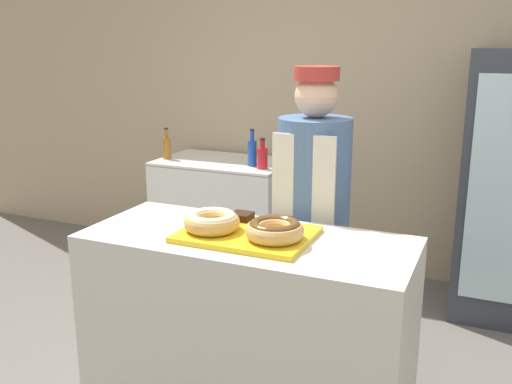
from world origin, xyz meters
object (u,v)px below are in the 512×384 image
(donut_light_glaze, at_px, (212,221))
(bottle_red, at_px, (262,157))
(brownie_back_left, at_px, (242,216))
(baker_person, at_px, (313,219))
(chest_freezer, at_px, (225,213))
(brownie_back_right, at_px, (280,221))
(bottle_blue, at_px, (252,152))
(bottle_amber, at_px, (167,147))
(donut_chocolate_glaze, at_px, (275,229))
(serving_tray, at_px, (247,234))

(donut_light_glaze, relative_size, bottle_red, 1.11)
(brownie_back_left, bearing_deg, baker_person, 62.47)
(chest_freezer, bearing_deg, brownie_back_right, -55.70)
(bottle_blue, relative_size, bottle_red, 1.23)
(chest_freezer, distance_m, bottle_amber, 0.70)
(brownie_back_left, bearing_deg, brownie_back_right, 0.00)
(donut_light_glaze, distance_m, donut_chocolate_glaze, 0.30)
(brownie_back_right, relative_size, baker_person, 0.06)
(bottle_red, bearing_deg, donut_light_glaze, -74.69)
(donut_light_glaze, distance_m, brownie_back_left, 0.21)
(donut_chocolate_glaze, bearing_deg, bottle_red, 114.55)
(bottle_blue, distance_m, bottle_amber, 0.73)
(bottle_blue, xyz_separation_m, bottle_red, (0.11, -0.06, -0.02))
(baker_person, relative_size, bottle_red, 7.31)
(serving_tray, xyz_separation_m, brownie_back_left, (-0.10, 0.15, 0.03))
(donut_chocolate_glaze, xyz_separation_m, brownie_back_left, (-0.25, 0.20, -0.03))
(serving_tray, relative_size, donut_light_glaze, 2.28)
(donut_light_glaze, height_order, bottle_blue, bottle_blue)
(donut_light_glaze, distance_m, baker_person, 0.68)
(donut_light_glaze, xyz_separation_m, bottle_amber, (-1.28, 1.67, -0.03))
(donut_light_glaze, height_order, brownie_back_right, donut_light_glaze)
(donut_light_glaze, height_order, chest_freezer, donut_light_glaze)
(chest_freezer, bearing_deg, brownie_back_left, -60.77)
(donut_chocolate_glaze, relative_size, bottle_red, 1.11)
(brownie_back_right, distance_m, bottle_amber, 2.12)
(chest_freezer, bearing_deg, donut_chocolate_glaze, -57.58)
(baker_person, xyz_separation_m, chest_freezer, (-1.10, 1.17, -0.43))
(serving_tray, xyz_separation_m, bottle_amber, (-1.43, 1.62, 0.02))
(chest_freezer, bearing_deg, bottle_red, -22.16)
(brownie_back_left, xyz_separation_m, chest_freezer, (-0.89, 1.59, -0.53))
(brownie_back_left, relative_size, brownie_back_right, 1.00)
(bottle_blue, bearing_deg, donut_light_glaze, -71.85)
(baker_person, relative_size, bottle_amber, 6.68)
(serving_tray, bearing_deg, brownie_back_right, 57.58)
(bottle_amber, bearing_deg, chest_freezer, 15.20)
(brownie_back_right, relative_size, bottle_red, 0.42)
(serving_tray, bearing_deg, bottle_amber, 131.40)
(brownie_back_left, xyz_separation_m, brownie_back_right, (0.19, 0.00, 0.00))
(baker_person, distance_m, bottle_amber, 1.87)
(donut_light_glaze, distance_m, brownie_back_right, 0.32)
(brownie_back_left, bearing_deg, donut_chocolate_glaze, -38.94)
(donut_chocolate_glaze, xyz_separation_m, chest_freezer, (-1.13, 1.79, -0.56))
(chest_freezer, bearing_deg, serving_tray, -60.48)
(baker_person, bearing_deg, bottle_amber, 145.82)
(donut_light_glaze, relative_size, bottle_amber, 1.01)
(donut_light_glaze, bearing_deg, brownie_back_left, 75.50)
(serving_tray, height_order, brownie_back_left, brownie_back_left)
(baker_person, relative_size, bottle_blue, 5.97)
(chest_freezer, distance_m, bottle_blue, 0.62)
(serving_tray, bearing_deg, baker_person, 78.15)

